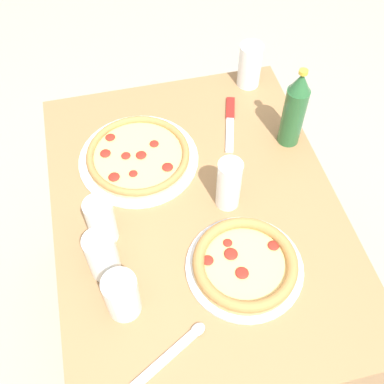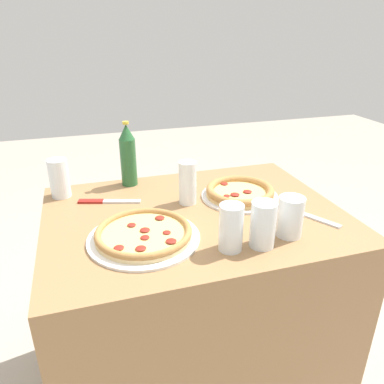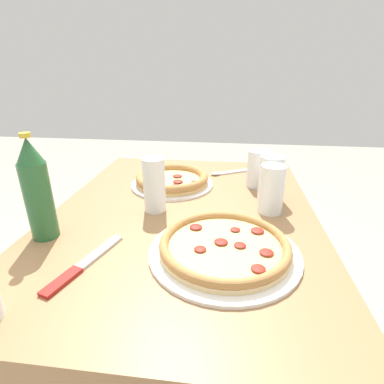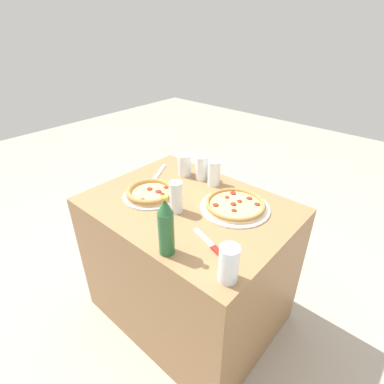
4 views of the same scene
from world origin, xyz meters
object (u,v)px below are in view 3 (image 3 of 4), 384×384
object	(u,v)px
glass_cola	(271,179)
glass_lemonade	(155,186)
glass_orange_juice	(258,169)
beer_bottle	(37,190)
spoon	(230,172)
pizza_margherita	(224,247)
pizza_pepperoni	(172,180)
glass_iced_tea	(271,191)
knife	(82,265)

from	to	relation	value
glass_cola	glass_lemonade	world-z (taller)	glass_lemonade
glass_lemonade	glass_orange_juice	size ratio (longest dim) A/B	1.24
beer_bottle	spoon	distance (m)	0.69
pizza_margherita	spoon	bearing A→B (deg)	-0.92
glass_cola	spoon	size ratio (longest dim) A/B	0.73
pizza_margherita	glass_orange_juice	xyz separation A→B (m)	(0.42, -0.10, 0.04)
pizza_margherita	spoon	xyz separation A→B (m)	(0.54, -0.01, -0.01)
pizza_margherita	glass_lemonade	distance (m)	0.29
pizza_margherita	pizza_pepperoni	world-z (taller)	pizza_pepperoni
glass_iced_tea	beer_bottle	xyz separation A→B (m)	(-0.20, 0.55, 0.06)
pizza_margherita	beer_bottle	bearing A→B (deg)	86.96
pizza_pepperoni	knife	xyz separation A→B (m)	(-0.47, 0.10, -0.02)
glass_orange_juice	knife	world-z (taller)	glass_orange_juice
pizza_pepperoni	glass_orange_juice	size ratio (longest dim) A/B	2.27
knife	beer_bottle	bearing A→B (deg)	53.52
pizza_pepperoni	spoon	world-z (taller)	pizza_pepperoni
pizza_pepperoni	glass_iced_tea	xyz separation A→B (m)	(-0.17, -0.31, 0.04)
pizza_margherita	pizza_pepperoni	distance (m)	0.43
pizza_pepperoni	beer_bottle	world-z (taller)	beer_bottle
pizza_margherita	glass_cola	bearing A→B (deg)	-22.55
glass_iced_tea	glass_lemonade	bearing A→B (deg)	94.55
pizza_pepperoni	glass_iced_tea	size ratio (longest dim) A/B	2.05
beer_bottle	spoon	bearing A→B (deg)	-40.36
pizza_margherita	glass_lemonade	xyz separation A→B (m)	(0.20, 0.20, 0.05)
pizza_pepperoni	spoon	bearing A→B (deg)	-52.40
glass_orange_juice	knife	xyz separation A→B (m)	(-0.50, 0.39, -0.06)
pizza_pepperoni	spoon	distance (m)	0.25
glass_iced_tea	knife	world-z (taller)	glass_iced_tea
knife	spoon	world-z (taller)	spoon
glass_orange_juice	glass_iced_tea	size ratio (longest dim) A/B	0.90
pizza_pepperoni	pizza_margherita	bearing A→B (deg)	-154.20
beer_bottle	spoon	world-z (taller)	beer_bottle
glass_lemonade	beer_bottle	world-z (taller)	beer_bottle
pizza_margherita	glass_lemonade	world-z (taller)	glass_lemonade
glass_lemonade	glass_cola	bearing A→B (deg)	-70.35
pizza_pepperoni	knife	world-z (taller)	pizza_pepperoni
beer_bottle	pizza_margherita	bearing A→B (deg)	-93.04
knife	pizza_margherita	bearing A→B (deg)	-74.06
glass_lemonade	spoon	world-z (taller)	glass_lemonade
pizza_pepperoni	knife	size ratio (longest dim) A/B	1.28
glass_orange_juice	beer_bottle	world-z (taller)	beer_bottle
pizza_margherita	beer_bottle	xyz separation A→B (m)	(0.02, 0.43, 0.10)
glass_lemonade	pizza_pepperoni	bearing A→B (deg)	-3.85
glass_lemonade	glass_orange_juice	xyz separation A→B (m)	(0.22, -0.30, -0.01)
beer_bottle	spoon	xyz separation A→B (m)	(0.52, -0.44, -0.12)
beer_bottle	glass_lemonade	bearing A→B (deg)	-52.84
spoon	glass_iced_tea	bearing A→B (deg)	-160.32
glass_cola	glass_orange_juice	distance (m)	0.11
pizza_margherita	glass_iced_tea	xyz separation A→B (m)	(0.22, -0.12, 0.05)
pizza_pepperoni	glass_lemonade	bearing A→B (deg)	176.15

